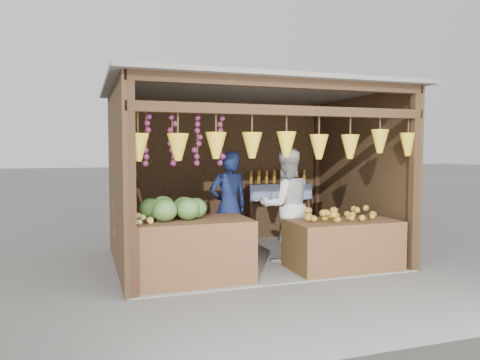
# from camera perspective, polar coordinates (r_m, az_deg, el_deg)

# --- Properties ---
(ground) EXTENTS (80.00, 80.00, 0.00)m
(ground) POSITION_cam_1_polar(r_m,az_deg,el_deg) (7.46, 1.10, -9.54)
(ground) COLOR #514F49
(ground) RESTS_ON ground
(stall_structure) EXTENTS (4.30, 3.30, 2.66)m
(stall_structure) POSITION_cam_1_polar(r_m,az_deg,el_deg) (7.21, 0.98, 3.36)
(stall_structure) COLOR slate
(stall_structure) RESTS_ON ground
(back_shelf) EXTENTS (1.25, 0.32, 1.32)m
(back_shelf) POSITION_cam_1_polar(r_m,az_deg,el_deg) (8.88, 4.70, -1.70)
(back_shelf) COLOR #382314
(back_shelf) RESTS_ON ground
(counter_left) EXTENTS (1.62, 0.85, 0.82)m
(counter_left) POSITION_cam_1_polar(r_m,az_deg,el_deg) (6.11, -6.46, -8.62)
(counter_left) COLOR #492E18
(counter_left) RESTS_ON ground
(counter_right) EXTENTS (1.54, 0.85, 0.71)m
(counter_right) POSITION_cam_1_polar(r_m,az_deg,el_deg) (6.90, 12.39, -7.72)
(counter_right) COLOR #453117
(counter_right) RESTS_ON ground
(stool) EXTENTS (0.35, 0.35, 0.33)m
(stool) POSITION_cam_1_polar(r_m,az_deg,el_deg) (7.12, -13.46, -8.94)
(stool) COLOR black
(stool) RESTS_ON ground
(man_standing) EXTENTS (0.65, 0.46, 1.69)m
(man_standing) POSITION_cam_1_polar(r_m,az_deg,el_deg) (7.14, -1.38, -3.25)
(man_standing) COLOR #121C45
(man_standing) RESTS_ON ground
(woman_standing) EXTENTS (0.86, 0.68, 1.73)m
(woman_standing) POSITION_cam_1_polar(r_m,az_deg,el_deg) (7.13, 5.63, -3.12)
(woman_standing) COLOR silver
(woman_standing) RESTS_ON ground
(vendor_seated) EXTENTS (0.67, 0.63, 1.16)m
(vendor_seated) POSITION_cam_1_polar(r_m,az_deg,el_deg) (7.00, -13.55, -3.00)
(vendor_seated) COLOR brown
(vendor_seated) RESTS_ON stool
(melon_pile) EXTENTS (1.00, 0.50, 0.32)m
(melon_pile) POSITION_cam_1_polar(r_m,az_deg,el_deg) (6.06, -7.61, -3.29)
(melon_pile) COLOR #1E4A13
(melon_pile) RESTS_ON counter_left
(tanfruit_pile) EXTENTS (0.34, 0.40, 0.13)m
(tanfruit_pile) POSITION_cam_1_polar(r_m,az_deg,el_deg) (5.84, -11.87, -4.54)
(tanfruit_pile) COLOR #A5954C
(tanfruit_pile) RESTS_ON counter_left
(mango_pile) EXTENTS (1.40, 0.64, 0.22)m
(mango_pile) POSITION_cam_1_polar(r_m,az_deg,el_deg) (6.89, 12.85, -3.84)
(mango_pile) COLOR #CF681B
(mango_pile) RESTS_ON counter_right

